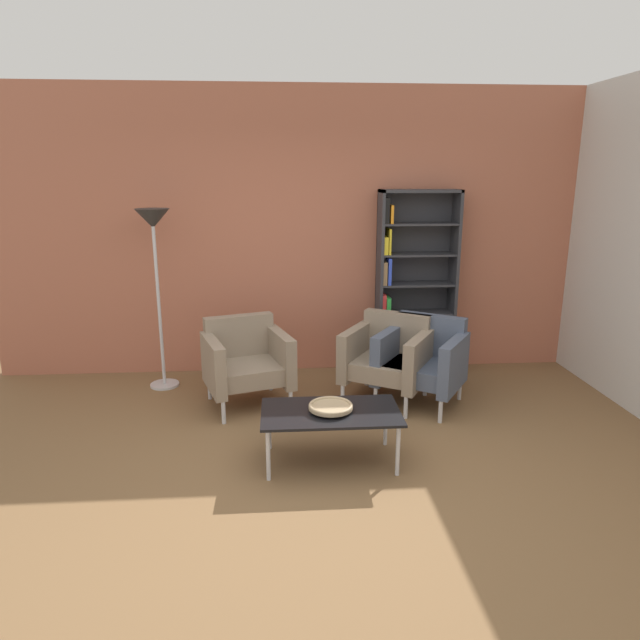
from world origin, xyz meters
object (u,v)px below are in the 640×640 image
(armchair_corner_red, at_px, (388,356))
(bookshelf_tall, at_px, (410,286))
(armchair_by_bookshelf, at_px, (246,360))
(armchair_spare_guest, at_px, (422,359))
(floor_lamp_torchiere, at_px, (154,240))
(decorative_bowl, at_px, (331,406))
(coffee_table_low, at_px, (331,415))

(armchair_corner_red, bearing_deg, bookshelf_tall, 95.64)
(armchair_by_bookshelf, relative_size, armchair_spare_guest, 0.93)
(bookshelf_tall, height_order, floor_lamp_torchiere, bookshelf_tall)
(armchair_corner_red, height_order, armchair_by_bookshelf, same)
(bookshelf_tall, relative_size, floor_lamp_torchiere, 1.09)
(decorative_bowl, bearing_deg, armchair_spare_guest, 48.41)
(armchair_by_bookshelf, bearing_deg, floor_lamp_torchiere, 131.60)
(floor_lamp_torchiere, bearing_deg, armchair_spare_guest, -13.29)
(coffee_table_low, distance_m, armchair_by_bookshelf, 1.32)
(bookshelf_tall, relative_size, armchair_by_bookshelf, 2.17)
(armchair_spare_guest, bearing_deg, armchair_by_bookshelf, -149.52)
(decorative_bowl, bearing_deg, bookshelf_tall, 62.45)
(bookshelf_tall, xyz_separation_m, decorative_bowl, (-0.99, -1.90, -0.49))
(bookshelf_tall, xyz_separation_m, floor_lamp_torchiere, (-2.51, -0.27, 0.52))
(coffee_table_low, xyz_separation_m, decorative_bowl, (0.00, 0.00, 0.07))
(armchair_corner_red, relative_size, floor_lamp_torchiere, 0.54)
(coffee_table_low, distance_m, decorative_bowl, 0.07)
(armchair_by_bookshelf, distance_m, armchair_spare_guest, 1.61)
(bookshelf_tall, bearing_deg, coffee_table_low, -117.55)
(armchair_corner_red, distance_m, armchair_spare_guest, 0.31)
(coffee_table_low, xyz_separation_m, armchair_by_bookshelf, (-0.67, 1.14, 0.05))
(decorative_bowl, relative_size, armchair_spare_guest, 0.34)
(coffee_table_low, relative_size, floor_lamp_torchiere, 0.57)
(decorative_bowl, xyz_separation_m, floor_lamp_torchiere, (-1.51, 1.63, 1.01))
(bookshelf_tall, distance_m, decorative_bowl, 2.20)
(armchair_by_bookshelf, bearing_deg, armchair_spare_guest, -21.06)
(floor_lamp_torchiere, bearing_deg, armchair_corner_red, -12.33)
(decorative_bowl, relative_size, armchair_corner_red, 0.34)
(armchair_corner_red, height_order, armchair_spare_guest, same)
(coffee_table_low, distance_m, floor_lamp_torchiere, 2.47)
(armchair_corner_red, relative_size, armchair_by_bookshelf, 1.07)
(armchair_corner_red, height_order, floor_lamp_torchiere, floor_lamp_torchiere)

